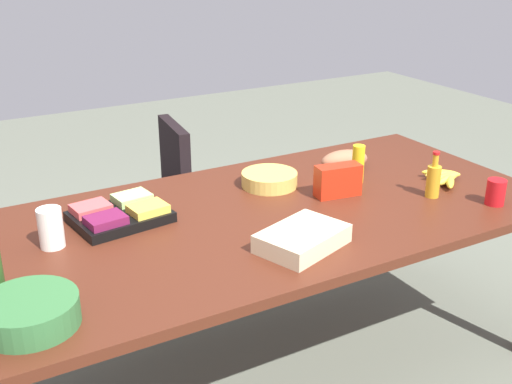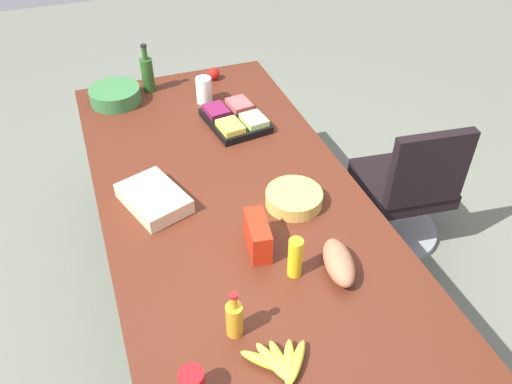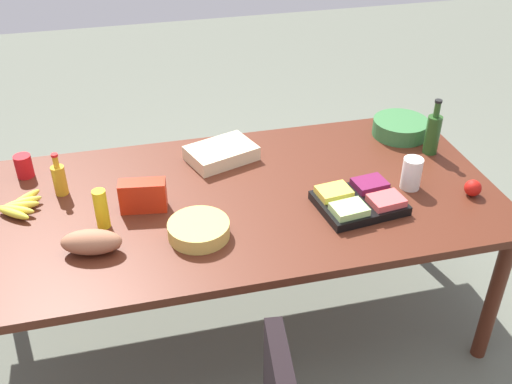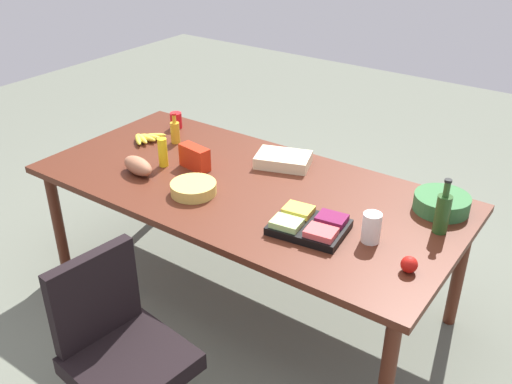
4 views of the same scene
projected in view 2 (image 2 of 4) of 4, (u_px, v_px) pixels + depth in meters
The scene contains 16 objects.
ground_plane at pixel (234, 300), 2.89m from camera, with size 10.00×10.00×0.00m, color #64695A.
conference_table at pixel (230, 203), 2.43m from camera, with size 2.45×1.17×0.78m.
office_chair at pixel (403, 197), 3.05m from camera, with size 0.56×0.56×0.89m.
chip_bowl at pixel (294, 198), 2.31m from camera, with size 0.25×0.25×0.06m, color #D2B352.
red_solo_cup at pixel (192, 384), 1.60m from camera, with size 0.08×0.08×0.11m, color red.
chip_bag_red at pixel (257, 236), 2.07m from camera, with size 0.20×0.08×0.14m, color red.
apple_red at pixel (213, 74), 3.20m from camera, with size 0.08×0.08×0.08m, color #B9150F.
bread_loaf at pixel (339, 262), 1.99m from camera, with size 0.24×0.11×0.10m, color #A06447.
wine_bottle at pixel (147, 73), 3.04m from camera, with size 0.09×0.09×0.29m.
dressing_bottle at pixel (234, 318), 1.76m from camera, with size 0.07×0.07×0.21m.
fruit_platter at pixel (235, 119), 2.81m from camera, with size 0.39×0.32×0.07m.
mayo_jar at pixel (204, 90), 2.97m from camera, with size 0.09×0.09×0.15m, color white.
banana_bunch at pixel (280, 362), 1.69m from camera, with size 0.19×0.24×0.04m.
sheet_cake at pixel (154, 198), 2.30m from camera, with size 0.32×0.22×0.07m, color beige.
salad_bowl at pixel (115, 95), 2.98m from camera, with size 0.29×0.29×0.09m, color #346C38.
mustard_bottle at pixel (295, 258), 1.96m from camera, with size 0.06×0.06×0.18m, color yellow.
Camera 2 is at (-1.75, 0.51, 2.32)m, focal length 36.46 mm.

